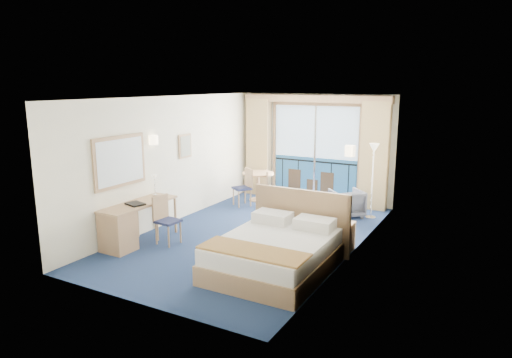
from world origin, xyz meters
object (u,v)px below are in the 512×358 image
Objects in this scene: nightstand at (342,236)px; desk_chair at (165,217)px; table_chair_a at (271,186)px; desk at (123,227)px; floor_lamp at (373,162)px; round_table at (258,179)px; armchair at (347,203)px; table_chair_b at (245,185)px; bed at (276,252)px.

desk_chair is at bearing -157.45° from nightstand.
nightstand is 3.27m from table_chair_a.
nightstand is 0.57× the size of desk_chair.
desk is 0.78m from desk_chair.
floor_lamp is 2.08× the size of round_table.
armchair is 4.14m from desk_chair.
table_chair_b reaches higher than desk_chair.
table_chair_b is (-2.44, 3.21, 0.20)m from bed.
table_chair_b is (-3.02, -0.40, -0.76)m from floor_lamp.
floor_lamp is at bearing 91.42° from nightstand.
floor_lamp reaches higher than desk.
table_chair_b is at bearing -172.50° from floor_lamp.
nightstand is 0.64× the size of round_table.
round_table is (-2.43, 0.29, 0.24)m from armchair.
table_chair_a is (-1.87, 3.51, 0.17)m from bed.
bed is 2.36× the size of desk_chair.
nightstand is 0.76× the size of armchair.
table_chair_a is at bearing -27.46° from round_table.
round_table is at bearing -49.52° from armchair.
nightstand is 0.31× the size of floor_lamp.
table_chair_b is at bearing -95.87° from round_table.
floor_lamp is 3.13m from table_chair_b.
armchair is 0.42× the size of desk.
armchair is (-0.58, 2.08, 0.05)m from nightstand.
table_chair_b reaches higher than table_chair_a.
table_chair_a is at bearing -177.76° from floor_lamp.
round_table is (-3.01, 2.36, 0.29)m from nightstand.
armchair is 1.10m from floor_lamp.
table_chair_b is (-0.06, -0.57, -0.03)m from round_table.
round_table is at bearing 4.60° from desk_chair.
desk is at bearing 137.96° from table_chair_a.
floor_lamp is 1.93× the size of table_chair_a.
armchair is at bearing 105.55° from nightstand.
armchair is at bearing 40.93° from table_chair_b.
floor_lamp is 5.39m from desk.
floor_lamp is (0.58, 3.60, 0.95)m from bed.
floor_lamp reaches higher than armchair.
bed is 3.49m from armchair.
desk_chair reaches higher than nightstand.
floor_lamp is 1.85× the size of desk_chair.
floor_lamp is 3.05m from round_table.
armchair reaches higher than nightstand.
desk is at bearing -170.86° from bed.
desk is at bearing 10.73° from armchair.
nightstand is at bearing 28.19° from desk.
desk_chair is (-2.98, -3.45, -0.76)m from floor_lamp.
bed reaches higher than desk.
desk_chair is (-2.40, 0.15, 0.19)m from bed.
table_chair_b is at bearing 5.64° from desk_chair.
bed is at bearing -18.21° from table_chair_b.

